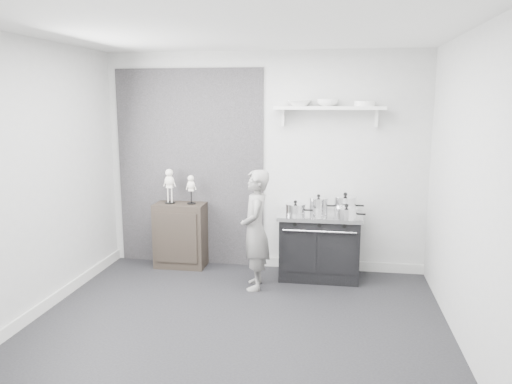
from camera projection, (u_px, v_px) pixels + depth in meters
ground at (236, 326)px, 4.72m from camera, size 4.00×4.00×0.00m
room_shell at (228, 152)px, 4.58m from camera, size 4.02×3.62×2.71m
wall_shelf at (329, 109)px, 5.86m from camera, size 1.30×0.26×0.24m
stove at (320, 245)px, 5.97m from camera, size 0.98×0.61×0.79m
side_cabinet at (181, 235)px, 6.37m from camera, size 0.63×0.37×0.82m
child at (255, 230)px, 5.58m from camera, size 0.39×0.54×1.36m
pot_front_left at (295, 209)px, 5.85m from camera, size 0.32×0.24×0.17m
pot_back_left at (318, 205)px, 5.98m from camera, size 0.32×0.23×0.22m
pot_back_right at (345, 204)px, 5.93m from camera, size 0.35×0.27×0.25m
pot_front_right at (346, 213)px, 5.65m from camera, size 0.35×0.26×0.17m
skeleton_full at (169, 183)px, 6.27m from camera, size 0.14×0.09×0.51m
skeleton_torso at (191, 187)px, 6.24m from camera, size 0.12×0.08×0.42m
bowl_large at (299, 103)px, 5.90m from camera, size 0.29×0.29×0.07m
bowl_small at (327, 103)px, 5.85m from camera, size 0.26×0.26×0.08m
plate_stack at (365, 104)px, 5.78m from camera, size 0.24×0.24×0.06m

